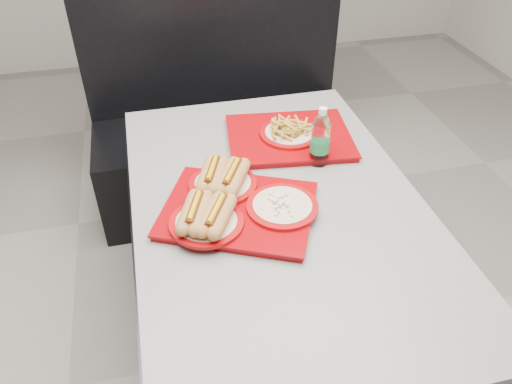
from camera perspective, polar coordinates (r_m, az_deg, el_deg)
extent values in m
plane|color=gray|center=(2.12, 2.02, -17.19)|extent=(6.00, 6.00, 0.00)
cylinder|color=black|center=(2.10, 2.04, -16.80)|extent=(0.52, 0.52, 0.05)
cylinder|color=black|center=(1.82, 2.29, -10.33)|extent=(0.11, 0.11, 0.66)
cube|color=black|center=(1.59, 2.58, -2.52)|extent=(0.92, 1.42, 0.01)
cube|color=gray|center=(1.57, 2.60, -1.83)|extent=(0.90, 1.40, 0.04)
cube|color=black|center=(2.67, -3.57, 3.48)|extent=(1.30, 0.55, 0.45)
cube|color=black|center=(2.62, -5.09, 16.87)|extent=(1.30, 0.10, 1.10)
cube|color=#840307|center=(1.52, -2.03, -2.25)|extent=(0.54, 0.49, 0.02)
cube|color=#840307|center=(1.51, -2.04, -1.88)|extent=(0.55, 0.50, 0.01)
cylinder|color=#930407|center=(1.45, -5.68, -3.50)|extent=(0.22, 0.22, 0.01)
cylinder|color=silver|center=(1.45, -5.69, -3.31)|extent=(0.18, 0.18, 0.00)
cylinder|color=#930407|center=(1.59, -3.81, 0.91)|extent=(0.22, 0.22, 0.01)
cylinder|color=silver|center=(1.59, -3.82, 1.10)|extent=(0.18, 0.18, 0.00)
cylinder|color=#930407|center=(1.50, 3.02, -1.66)|extent=(0.22, 0.22, 0.01)
cylinder|color=silver|center=(1.50, 3.03, -1.47)|extent=(0.18, 0.18, 0.00)
cube|color=#840307|center=(1.86, 3.81, 6.10)|extent=(0.48, 0.39, 0.02)
cube|color=#840307|center=(1.85, 3.82, 6.43)|extent=(0.49, 0.40, 0.01)
cylinder|color=#930407|center=(1.84, 3.83, 6.69)|extent=(0.22, 0.22, 0.01)
cylinder|color=silver|center=(1.84, 3.84, 6.86)|extent=(0.18, 0.18, 0.00)
cylinder|color=silver|center=(1.71, 7.32, 5.53)|extent=(0.06, 0.06, 0.16)
cylinder|color=#1C713A|center=(1.71, 7.30, 5.31)|extent=(0.07, 0.07, 0.04)
cone|color=silver|center=(1.66, 7.58, 8.30)|extent=(0.06, 0.06, 0.04)
cylinder|color=silver|center=(1.65, 7.67, 9.16)|extent=(0.03, 0.03, 0.02)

